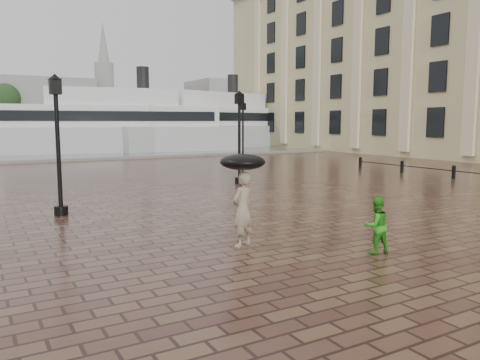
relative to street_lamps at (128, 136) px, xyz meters
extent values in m
plane|color=#3C211B|center=(1.50, -17.50, -2.33)|extent=(300.00, 300.00, 0.00)
plane|color=#424C50|center=(1.50, 74.50, -2.33)|extent=(240.00, 240.00, 0.00)
cube|color=slate|center=(1.50, 14.50, -2.33)|extent=(80.00, 0.60, 0.30)
cube|color=#4C4C47|center=(1.50, 142.50, -1.33)|extent=(300.00, 60.00, 2.00)
cube|color=gray|center=(11.50, 132.50, 6.67)|extent=(30.00, 22.00, 14.00)
cube|color=gray|center=(46.50, 132.50, 5.17)|extent=(25.00, 22.00, 11.00)
cube|color=gray|center=(81.50, 132.50, 7.67)|extent=(35.00, 22.00, 16.00)
cylinder|color=gray|center=(31.50, 132.50, 9.67)|extent=(6.00, 6.00, 20.00)
cone|color=gray|center=(31.50, 132.50, 23.67)|extent=(5.00, 5.00, 18.00)
cylinder|color=#2D2119|center=(1.50, 120.50, 1.67)|extent=(1.00, 1.00, 8.00)
sphere|color=#1F3417|center=(1.50, 120.50, 7.17)|extent=(8.00, 8.00, 8.00)
cylinder|color=#2D2119|center=(31.50, 120.50, 1.67)|extent=(1.00, 1.00, 8.00)
sphere|color=#1F3417|center=(31.50, 120.50, 7.17)|extent=(8.00, 8.00, 8.00)
cylinder|color=#2D2119|center=(61.50, 120.50, 1.67)|extent=(1.00, 1.00, 8.00)
sphere|color=#1F3417|center=(61.50, 120.50, 7.17)|extent=(8.00, 8.00, 8.00)
cylinder|color=#2D2119|center=(91.50, 120.50, 1.67)|extent=(1.00, 1.00, 8.00)
sphere|color=#1F3417|center=(91.50, 120.50, 7.17)|extent=(8.00, 8.00, 8.00)
cylinder|color=black|center=(15.50, -7.50, -2.03)|extent=(0.20, 0.20, 0.60)
sphere|color=black|center=(15.50, -7.50, -1.71)|extent=(0.22, 0.22, 0.22)
cylinder|color=black|center=(15.50, -4.00, -2.03)|extent=(0.20, 0.20, 0.60)
sphere|color=black|center=(15.50, -4.00, -1.71)|extent=(0.22, 0.22, 0.22)
cylinder|color=black|center=(15.50, -0.50, -2.03)|extent=(0.20, 0.20, 0.60)
sphere|color=black|center=(15.50, -0.50, -1.71)|extent=(0.22, 0.22, 0.22)
cylinder|color=black|center=(-4.50, -7.50, -2.18)|extent=(0.44, 0.44, 0.30)
cylinder|color=black|center=(-4.50, -7.50, -0.33)|extent=(0.14, 0.14, 4.00)
cube|color=black|center=(-4.50, -7.50, 1.82)|extent=(0.35, 0.35, 0.50)
sphere|color=beige|center=(-4.50, -7.50, 1.82)|extent=(0.28, 0.28, 0.28)
cylinder|color=black|center=(4.50, -3.50, -2.18)|extent=(0.44, 0.44, 0.30)
cylinder|color=black|center=(4.50, -3.50, -0.33)|extent=(0.14, 0.14, 4.00)
cube|color=black|center=(4.50, -3.50, 1.82)|extent=(0.35, 0.35, 0.50)
sphere|color=beige|center=(4.50, -3.50, 1.82)|extent=(0.28, 0.28, 0.28)
cylinder|color=black|center=(10.50, 6.50, -2.18)|extent=(0.44, 0.44, 0.30)
cylinder|color=black|center=(10.50, 6.50, -0.33)|extent=(0.14, 0.14, 4.00)
cube|color=black|center=(10.50, 6.50, 1.82)|extent=(0.35, 0.35, 0.50)
sphere|color=beige|center=(10.50, 6.50, 1.82)|extent=(0.28, 0.28, 0.28)
imported|color=gray|center=(-1.26, -13.79, -1.41)|extent=(0.79, 0.67, 1.84)
imported|color=#2C941B|center=(1.09, -15.87, -1.67)|extent=(0.71, 0.60, 1.31)
cube|color=#BDBDBD|center=(5.75, 25.05, -1.05)|extent=(27.24, 10.46, 2.55)
cube|color=silver|center=(5.75, 25.05, 1.29)|extent=(21.86, 8.78, 2.13)
cube|color=silver|center=(5.75, 25.05, 3.20)|extent=(13.36, 6.82, 1.70)
cylinder|color=black|center=(8.90, 24.55, 5.11)|extent=(1.28, 1.28, 2.55)
cube|color=black|center=(5.31, 22.27, 1.29)|extent=(19.96, 3.26, 0.96)
cube|color=black|center=(6.20, 27.83, 1.29)|extent=(19.96, 3.26, 0.96)
cube|color=#BDBDBD|center=(18.32, 27.08, -1.04)|extent=(27.63, 12.93, 2.58)
cube|color=silver|center=(18.32, 27.08, 1.33)|extent=(22.21, 10.76, 2.15)
cube|color=silver|center=(18.32, 27.08, 3.26)|extent=(13.72, 8.00, 1.72)
cylinder|color=black|center=(21.44, 27.88, 5.20)|extent=(1.29, 1.29, 2.58)
cube|color=black|center=(19.03, 24.32, 1.33)|extent=(19.80, 5.18, 0.97)
cube|color=black|center=(17.61, 29.84, 1.33)|extent=(19.80, 5.18, 0.97)
cylinder|color=black|center=(-1.26, -13.79, -0.76)|extent=(0.02, 0.02, 0.95)
ellipsoid|color=black|center=(-1.26, -13.79, -0.25)|extent=(1.10, 1.10, 0.39)
camera|label=1|loc=(-6.88, -23.49, 0.70)|focal=35.00mm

